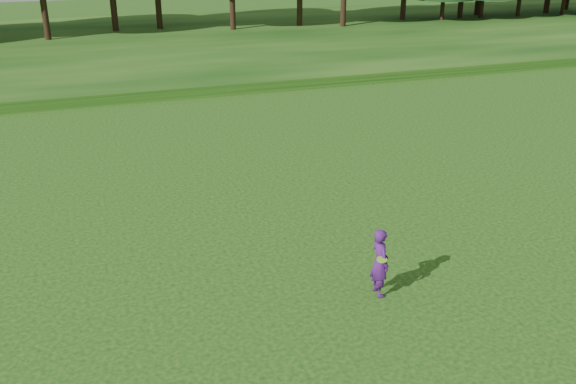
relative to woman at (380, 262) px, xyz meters
name	(u,v)px	position (x,y,z in m)	size (l,w,h in m)	color
ground	(313,274)	(-1.17, 1.45, -0.89)	(140.00, 140.00, 0.00)	#0E3E0B
berm	(144,46)	(-1.17, 35.45, -0.59)	(130.00, 30.00, 0.60)	#0E3E0B
walking_path	(179,95)	(-1.17, 21.45, -0.87)	(130.00, 1.60, 0.04)	gray
woman	(380,262)	(0.00, 0.00, 0.00)	(0.43, 0.69, 1.78)	#4C186C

